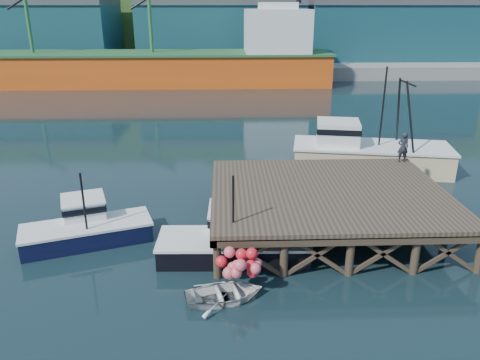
{
  "coord_description": "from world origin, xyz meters",
  "views": [
    {
      "loc": [
        0.12,
        -22.16,
        11.03
      ],
      "look_at": [
        1.01,
        2.0,
        1.97
      ],
      "focal_mm": 35.0,
      "sensor_mm": 36.0,
      "label": 1
    }
  ],
  "objects_px": {
    "trawler": "(368,150)",
    "dinghy": "(225,293)",
    "boat_navy": "(86,226)",
    "dockworker": "(403,147)",
    "boat_black": "(234,239)"
  },
  "relations": [
    {
      "from": "trawler",
      "to": "dockworker",
      "type": "bearing_deg",
      "value": -71.88
    },
    {
      "from": "boat_navy",
      "to": "dockworker",
      "type": "xyz_separation_m",
      "value": [
        17.62,
        5.42,
        2.25
      ]
    },
    {
      "from": "boat_black",
      "to": "trawler",
      "type": "distance_m",
      "value": 15.22
    },
    {
      "from": "boat_navy",
      "to": "dockworker",
      "type": "relative_size",
      "value": 3.64
    },
    {
      "from": "boat_black",
      "to": "trawler",
      "type": "xyz_separation_m",
      "value": [
        9.74,
        11.67,
        0.7
      ]
    },
    {
      "from": "boat_navy",
      "to": "trawler",
      "type": "distance_m",
      "value": 19.73
    },
    {
      "from": "boat_navy",
      "to": "trawler",
      "type": "xyz_separation_m",
      "value": [
        17.0,
        9.98,
        0.71
      ]
    },
    {
      "from": "trawler",
      "to": "dinghy",
      "type": "height_order",
      "value": "trawler"
    },
    {
      "from": "dinghy",
      "to": "boat_navy",
      "type": "bearing_deg",
      "value": 40.22
    },
    {
      "from": "boat_navy",
      "to": "dinghy",
      "type": "bearing_deg",
      "value": -56.99
    },
    {
      "from": "boat_navy",
      "to": "dinghy",
      "type": "height_order",
      "value": "boat_navy"
    },
    {
      "from": "boat_navy",
      "to": "dockworker",
      "type": "height_order",
      "value": "dockworker"
    },
    {
      "from": "trawler",
      "to": "dinghy",
      "type": "bearing_deg",
      "value": -113.18
    },
    {
      "from": "trawler",
      "to": "dinghy",
      "type": "xyz_separation_m",
      "value": [
        -10.19,
        -15.36,
        -1.17
      ]
    },
    {
      "from": "boat_black",
      "to": "dinghy",
      "type": "xyz_separation_m",
      "value": [
        -0.45,
        -3.68,
        -0.47
      ]
    }
  ]
}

